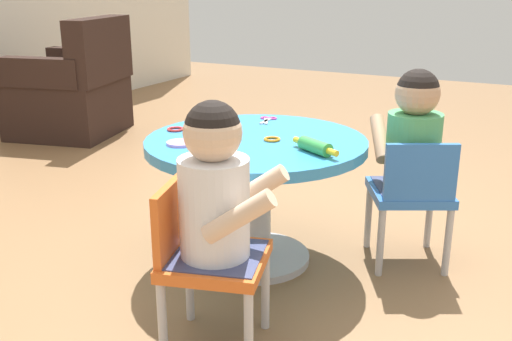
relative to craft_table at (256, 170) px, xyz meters
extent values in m
plane|color=olive|center=(0.00, 0.00, -0.39)|extent=(10.00, 10.00, 0.00)
cylinder|color=silver|center=(0.00, 0.00, -0.38)|extent=(0.44, 0.44, 0.03)
cylinder|color=silver|center=(0.00, 0.00, -0.15)|extent=(0.12, 0.12, 0.48)
cylinder|color=#338CD1|center=(0.00, 0.00, 0.11)|extent=(0.86, 0.86, 0.04)
cylinder|color=#B7B7BC|center=(-0.68, -0.33, -0.25)|extent=(0.03, 0.03, 0.28)
cylinder|color=#B7B7BC|center=(-0.43, -0.26, -0.25)|extent=(0.03, 0.03, 0.28)
cylinder|color=#B7B7BC|center=(-0.75, -0.08, -0.25)|extent=(0.03, 0.03, 0.28)
cylinder|color=#B7B7BC|center=(-0.50, -0.01, -0.25)|extent=(0.03, 0.03, 0.28)
cube|color=orange|center=(-0.59, -0.17, -0.09)|extent=(0.37, 0.37, 0.04)
cube|color=orange|center=(-0.63, -0.04, 0.03)|extent=(0.27, 0.10, 0.22)
cube|color=#3F4772|center=(-0.59, -0.17, -0.09)|extent=(0.33, 0.34, 0.04)
cylinder|color=white|center=(-0.59, -0.17, 0.08)|extent=(0.21, 0.21, 0.30)
sphere|color=beige|center=(-0.59, -0.17, 0.31)|extent=(0.17, 0.17, 0.17)
sphere|color=black|center=(-0.59, -0.17, 0.32)|extent=(0.16, 0.16, 0.16)
cylinder|color=beige|center=(-0.67, -0.29, 0.10)|extent=(0.11, 0.22, 0.17)
cylinder|color=beige|center=(-0.46, -0.23, 0.10)|extent=(0.11, 0.22, 0.17)
cylinder|color=#B7B7BC|center=(0.46, -0.60, -0.25)|extent=(0.03, 0.03, 0.28)
cylinder|color=#B7B7BC|center=(0.34, -0.37, -0.25)|extent=(0.03, 0.03, 0.28)
cylinder|color=#B7B7BC|center=(0.22, -0.72, -0.25)|extent=(0.03, 0.03, 0.28)
cylinder|color=#B7B7BC|center=(0.11, -0.49, -0.25)|extent=(0.03, 0.03, 0.28)
cube|color=blue|center=(0.28, -0.54, -0.09)|extent=(0.40, 0.40, 0.04)
cube|color=blue|center=(0.16, -0.61, 0.03)|extent=(0.14, 0.25, 0.22)
cube|color=#3F4772|center=(0.28, -0.54, -0.09)|extent=(0.37, 0.36, 0.04)
cylinder|color=#4CA566|center=(0.28, -0.54, 0.08)|extent=(0.21, 0.21, 0.30)
sphere|color=tan|center=(0.28, -0.54, 0.31)|extent=(0.17, 0.17, 0.17)
sphere|color=black|center=(0.28, -0.54, 0.32)|extent=(0.16, 0.16, 0.16)
cylinder|color=tan|center=(0.42, -0.60, 0.10)|extent=(0.21, 0.15, 0.17)
cylinder|color=tan|center=(0.32, -0.40, 0.10)|extent=(0.21, 0.15, 0.17)
cube|color=black|center=(1.23, 2.20, -0.19)|extent=(0.84, 0.84, 0.40)
cube|color=black|center=(1.30, 1.92, 0.23)|extent=(0.72, 0.32, 0.45)
cube|color=black|center=(1.52, 2.27, 0.11)|extent=(0.26, 0.61, 0.20)
cube|color=black|center=(0.94, 2.13, 0.11)|extent=(0.26, 0.61, 0.20)
cylinder|color=green|center=(-0.08, -0.28, 0.15)|extent=(0.11, 0.15, 0.05)
cylinder|color=yellow|center=(-0.04, -0.20, 0.15)|extent=(0.04, 0.05, 0.02)
cylinder|color=yellow|center=(-0.12, -0.36, 0.15)|extent=(0.04, 0.05, 0.02)
cube|color=silver|center=(0.27, 0.09, 0.13)|extent=(0.10, 0.06, 0.01)
cube|color=silver|center=(0.27, 0.09, 0.13)|extent=(0.11, 0.02, 0.01)
torus|color=#D83F99|center=(0.32, 0.12, 0.13)|extent=(0.05, 0.05, 0.01)
torus|color=#D83F99|center=(0.33, 0.09, 0.13)|extent=(0.05, 0.05, 0.01)
cylinder|color=#CC99E5|center=(-0.20, 0.21, 0.13)|extent=(0.11, 0.11, 0.01)
torus|color=red|center=(-0.26, 0.06, 0.13)|extent=(0.05, 0.05, 0.01)
torus|color=orange|center=(0.01, -0.07, 0.13)|extent=(0.06, 0.06, 0.01)
torus|color=red|center=(0.03, 0.16, 0.13)|extent=(0.05, 0.05, 0.01)
torus|color=red|center=(-0.03, 0.35, 0.13)|extent=(0.07, 0.07, 0.01)
camera|label=1|loc=(-1.98, -1.02, 0.72)|focal=41.66mm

